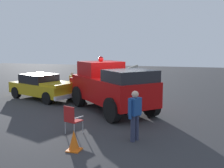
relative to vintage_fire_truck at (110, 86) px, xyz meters
name	(u,v)px	position (x,y,z in m)	size (l,w,h in m)	color
ground_plane	(117,113)	(0.47, 0.50, -1.20)	(60.00, 60.00, 0.00)	#333335
vintage_fire_truck	(110,86)	(0.00, 0.00, 0.00)	(5.69, 5.80, 2.59)	black
classic_hot_rod	(43,86)	(-1.53, -4.58, -0.45)	(3.30, 4.73, 1.46)	black
lawn_chair_near_truck	(72,82)	(-4.78, -4.17, -0.61)	(0.58, 0.59, 1.02)	#B7BABF
lawn_chair_by_car	(111,86)	(-3.76, -1.07, -0.61)	(0.60, 0.61, 1.02)	#B7BABF
lawn_chair_spare	(72,118)	(3.88, -0.24, -0.61)	(0.63, 0.63, 1.02)	#B7BABF
spectator_seated	(72,81)	(-4.66, -4.14, -0.50)	(0.60, 0.47, 1.29)	#383842
spectator_standing	(135,112)	(3.92, 2.04, -0.23)	(0.63, 0.40, 1.68)	#2D334C
traffic_cone	(74,141)	(5.26, 0.47, -0.89)	(0.40, 0.40, 0.64)	orange
background_fence	(125,73)	(-13.11, -2.36, -0.75)	(12.76, 0.12, 0.90)	#A8A393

